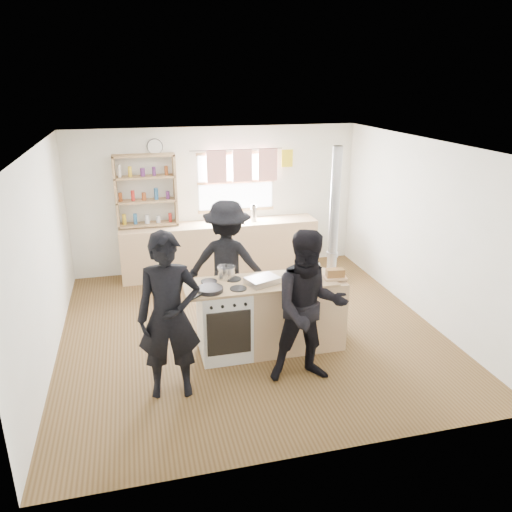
# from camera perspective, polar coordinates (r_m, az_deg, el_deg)

# --- Properties ---
(ground) EXTENTS (5.00, 5.00, 0.01)m
(ground) POSITION_cam_1_polar(r_m,az_deg,el_deg) (6.94, -0.72, -8.39)
(ground) COLOR brown
(ground) RESTS_ON ground
(back_counter) EXTENTS (3.40, 0.55, 0.90)m
(back_counter) POSITION_cam_1_polar(r_m,az_deg,el_deg) (8.76, -4.09, 0.93)
(back_counter) COLOR tan
(back_counter) RESTS_ON ground
(shelving_unit) EXTENTS (1.00, 0.28, 1.20)m
(shelving_unit) POSITION_cam_1_polar(r_m,az_deg,el_deg) (8.49, -12.48, 7.33)
(shelving_unit) COLOR tan
(shelving_unit) RESTS_ON back_counter
(thermos) EXTENTS (0.10, 0.10, 0.28)m
(thermos) POSITION_cam_1_polar(r_m,az_deg,el_deg) (8.71, -0.26, 4.92)
(thermos) COLOR silver
(thermos) RESTS_ON back_counter
(cooking_island) EXTENTS (1.97, 0.64, 0.93)m
(cooking_island) POSITION_cam_1_polar(r_m,az_deg,el_deg) (6.29, 1.72, -6.74)
(cooking_island) COLOR white
(cooking_island) RESTS_ON ground
(skillet_greens) EXTENTS (0.42, 0.42, 0.05)m
(skillet_greens) POSITION_cam_1_polar(r_m,az_deg,el_deg) (5.80, -5.25, -3.80)
(skillet_greens) COLOR black
(skillet_greens) RESTS_ON cooking_island
(roast_tray) EXTENTS (0.45, 0.39, 0.08)m
(roast_tray) POSITION_cam_1_polar(r_m,az_deg,el_deg) (5.99, 0.74, -2.78)
(roast_tray) COLOR silver
(roast_tray) RESTS_ON cooking_island
(stockpot_stove) EXTENTS (0.22, 0.22, 0.18)m
(stockpot_stove) POSITION_cam_1_polar(r_m,az_deg,el_deg) (6.14, -3.40, -1.88)
(stockpot_stove) COLOR silver
(stockpot_stove) RESTS_ON cooking_island
(stockpot_counter) EXTENTS (0.25, 0.25, 0.19)m
(stockpot_counter) POSITION_cam_1_polar(r_m,az_deg,el_deg) (6.21, 6.16, -1.63)
(stockpot_counter) COLOR #B8B8BA
(stockpot_counter) RESTS_ON cooking_island
(bread_board) EXTENTS (0.30, 0.23, 0.12)m
(bread_board) POSITION_cam_1_polar(r_m,az_deg,el_deg) (6.23, 9.02, -2.07)
(bread_board) COLOR tan
(bread_board) RESTS_ON cooking_island
(flue_heater) EXTENTS (0.35, 0.35, 2.50)m
(flue_heater) POSITION_cam_1_polar(r_m,az_deg,el_deg) (6.64, 8.48, -3.75)
(flue_heater) COLOR black
(flue_heater) RESTS_ON ground
(person_near_left) EXTENTS (0.71, 0.50, 1.83)m
(person_near_left) POSITION_cam_1_polar(r_m,az_deg,el_deg) (5.31, -9.91, -6.85)
(person_near_left) COLOR black
(person_near_left) RESTS_ON ground
(person_near_right) EXTENTS (0.93, 0.76, 1.77)m
(person_near_right) POSITION_cam_1_polar(r_m,az_deg,el_deg) (5.53, 6.11, -5.93)
(person_near_right) COLOR black
(person_near_right) RESTS_ON ground
(person_far) EXTENTS (1.29, 1.03, 1.75)m
(person_far) POSITION_cam_1_polar(r_m,az_deg,el_deg) (6.84, -3.27, -0.81)
(person_far) COLOR black
(person_far) RESTS_ON ground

